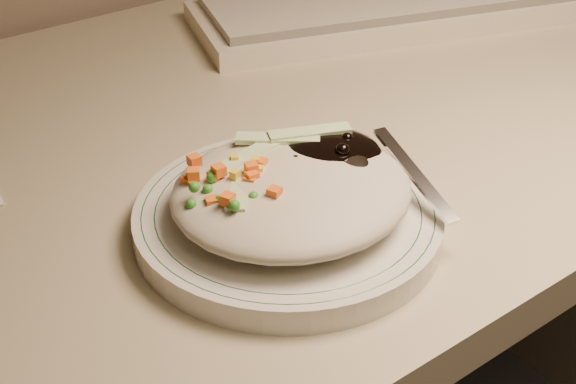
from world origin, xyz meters
TOP-DOWN VIEW (x-y plane):
  - desk at (0.00, 1.38)m, footprint 1.40×0.70m
  - plate at (-0.06, 1.20)m, footprint 0.24×0.24m
  - plate_rim at (-0.06, 1.20)m, footprint 0.23×0.23m
  - meal at (-0.06, 1.20)m, footprint 0.20×0.19m
  - keyboard at (0.32, 1.49)m, footprint 0.53×0.32m

SIDE VIEW (x-z plane):
  - desk at x=0.00m, z-range 0.17..0.91m
  - plate at x=-0.06m, z-range 0.74..0.76m
  - keyboard at x=0.32m, z-range 0.74..0.77m
  - plate_rim at x=-0.06m, z-range 0.76..0.76m
  - meal at x=-0.06m, z-range 0.76..0.81m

